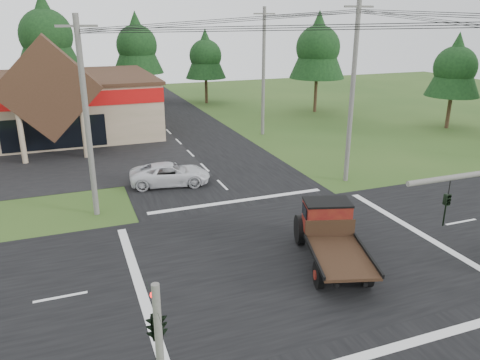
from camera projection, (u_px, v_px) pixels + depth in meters
name	position (u px, v px, depth m)	size (l,w,h in m)	color
ground	(292.00, 254.00, 21.47)	(120.00, 120.00, 0.00)	#2B4A1A
road_ns	(292.00, 254.00, 21.47)	(12.00, 120.00, 0.02)	black
road_ew	(292.00, 254.00, 21.47)	(120.00, 12.00, 0.02)	black
traffic_signal_corner	(156.00, 312.00, 11.34)	(0.53, 2.48, 4.40)	#595651
utility_pole_nw	(87.00, 118.00, 24.10)	(2.00, 0.30, 10.50)	#595651
utility_pole_ne	(352.00, 92.00, 29.27)	(2.00, 0.30, 11.50)	#595651
utility_pole_n	(263.00, 71.00, 41.69)	(2.00, 0.30, 11.20)	#595651
tree_row_c	(46.00, 33.00, 51.50)	(7.28, 7.28, 13.13)	#332316
tree_row_d	(137.00, 43.00, 56.16)	(6.16, 6.16, 11.11)	#332316
tree_row_e	(205.00, 54.00, 57.50)	(5.04, 5.04, 9.09)	#332316
tree_side_ne	(318.00, 45.00, 51.56)	(6.16, 6.16, 11.11)	#332316
tree_side_e_near	(456.00, 65.00, 44.07)	(5.04, 5.04, 9.09)	#332316
antique_flatbed_truck	(333.00, 238.00, 20.17)	(2.33, 6.11, 2.55)	#550C10
white_pickup	(170.00, 174.00, 30.22)	(2.36, 5.11, 1.42)	silver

